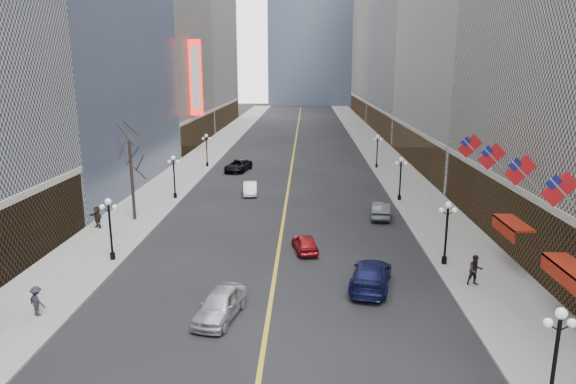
# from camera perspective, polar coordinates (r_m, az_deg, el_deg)

# --- Properties ---
(sidewalk_east) EXTENTS (6.00, 230.00, 0.15)m
(sidewalk_east) POSITION_cam_1_polar(r_m,az_deg,el_deg) (76.37, 11.04, 3.20)
(sidewalk_east) COLOR gray
(sidewalk_east) RESTS_ON ground
(sidewalk_west) EXTENTS (6.00, 230.00, 0.15)m
(sidewalk_west) POSITION_cam_1_polar(r_m,az_deg,el_deg) (77.12, -10.00, 3.34)
(sidewalk_west) COLOR gray
(sidewalk_west) RESTS_ON ground
(lane_line) EXTENTS (0.25, 200.00, 0.02)m
(lane_line) POSITION_cam_1_polar(r_m,az_deg,el_deg) (85.33, 0.66, 4.48)
(lane_line) COLOR gold
(lane_line) RESTS_ON ground
(bldg_east_c) EXTENTS (26.60, 40.60, 48.80)m
(bldg_east_c) POSITION_cam_1_polar(r_m,az_deg,el_deg) (114.19, 17.05, 18.39)
(bldg_east_c) COLOR #949497
(bldg_east_c) RESTS_ON ground
(bldg_east_d) EXTENTS (26.60, 46.60, 62.80)m
(bldg_east_d) POSITION_cam_1_polar(r_m,az_deg,el_deg) (156.74, 13.06, 19.73)
(bldg_east_d) COLOR #A79C8A
(bldg_east_d) RESTS_ON ground
(streetlamp_east_0) EXTENTS (1.26, 0.44, 4.52)m
(streetlamp_east_0) POSITION_cam_1_polar(r_m,az_deg,el_deg) (23.24, 27.66, -15.27)
(streetlamp_east_0) COLOR black
(streetlamp_east_0) RESTS_ON sidewalk_east
(streetlamp_east_1) EXTENTS (1.26, 0.44, 4.52)m
(streetlamp_east_1) POSITION_cam_1_polar(r_m,az_deg,el_deg) (37.14, 17.23, -3.65)
(streetlamp_east_1) COLOR black
(streetlamp_east_1) RESTS_ON sidewalk_east
(streetlamp_east_2) EXTENTS (1.26, 0.44, 4.52)m
(streetlamp_east_2) POSITION_cam_1_polar(r_m,az_deg,el_deg) (54.18, 12.40, 1.97)
(streetlamp_east_2) COLOR black
(streetlamp_east_2) RESTS_ON sidewalk_east
(streetlamp_east_3) EXTENTS (1.26, 0.44, 4.52)m
(streetlamp_east_3) POSITION_cam_1_polar(r_m,az_deg,el_deg) (71.69, 9.89, 4.87)
(streetlamp_east_3) COLOR black
(streetlamp_east_3) RESTS_ON sidewalk_east
(streetlamp_west_1) EXTENTS (1.26, 0.44, 4.52)m
(streetlamp_west_1) POSITION_cam_1_polar(r_m,az_deg,el_deg) (38.41, -19.19, -3.23)
(streetlamp_west_1) COLOR black
(streetlamp_west_1) RESTS_ON sidewalk_west
(streetlamp_west_2) EXTENTS (1.26, 0.44, 4.52)m
(streetlamp_west_2) POSITION_cam_1_polar(r_m,az_deg,el_deg) (55.06, -12.56, 2.15)
(streetlamp_west_2) COLOR black
(streetlamp_west_2) RESTS_ON sidewalk_west
(streetlamp_west_3) EXTENTS (1.26, 0.44, 4.52)m
(streetlamp_west_3) POSITION_cam_1_polar(r_m,az_deg,el_deg) (72.36, -9.03, 4.99)
(streetlamp_west_3) COLOR black
(streetlamp_west_3) RESTS_ON sidewalk_west
(flag_2) EXTENTS (2.87, 0.12, 2.87)m
(flag_2) POSITION_cam_1_polar(r_m,az_deg,el_deg) (30.05, 28.21, -0.02)
(flag_2) COLOR #B2B2B7
(flag_2) RESTS_ON ground
(flag_3) EXTENTS (2.87, 0.12, 2.87)m
(flag_3) POSITION_cam_1_polar(r_m,az_deg,el_deg) (34.50, 24.66, 1.94)
(flag_3) COLOR #B2B2B7
(flag_3) RESTS_ON ground
(flag_4) EXTENTS (2.87, 0.12, 2.87)m
(flag_4) POSITION_cam_1_polar(r_m,az_deg,el_deg) (39.08, 21.92, 3.43)
(flag_4) COLOR #B2B2B7
(flag_4) RESTS_ON ground
(flag_5) EXTENTS (2.87, 0.12, 2.87)m
(flag_5) POSITION_cam_1_polar(r_m,az_deg,el_deg) (43.75, 19.75, 4.61)
(flag_5) COLOR #B2B2B7
(flag_5) RESTS_ON ground
(awning_b) EXTENTS (1.40, 4.00, 0.93)m
(awning_b) POSITION_cam_1_polar(r_m,az_deg,el_deg) (31.54, 28.66, -7.48)
(awning_b) COLOR maroon
(awning_b) RESTS_ON ground
(awning_c) EXTENTS (1.40, 4.00, 0.93)m
(awning_c) POSITION_cam_1_polar(r_m,az_deg,el_deg) (38.45, 23.46, -3.32)
(awning_c) COLOR maroon
(awning_c) RESTS_ON ground
(theatre_marquee) EXTENTS (2.00, 0.55, 12.00)m
(theatre_marquee) POSITION_cam_1_polar(r_m,az_deg,el_deg) (86.12, -10.20, 12.37)
(theatre_marquee) COLOR red
(theatre_marquee) RESTS_ON ground
(tree_west_far) EXTENTS (3.60, 3.60, 7.92)m
(tree_west_far) POSITION_cam_1_polar(r_m,az_deg,el_deg) (47.44, -17.14, 4.16)
(tree_west_far) COLOR #2D231C
(tree_west_far) RESTS_ON sidewalk_west
(car_nb_near) EXTENTS (2.86, 5.05, 1.62)m
(car_nb_near) POSITION_cam_1_polar(r_m,az_deg,el_deg) (29.27, -7.55, -12.27)
(car_nb_near) COLOR silver
(car_nb_near) RESTS_ON ground
(car_nb_mid) EXTENTS (1.85, 4.25, 1.36)m
(car_nb_mid) POSITION_cam_1_polar(r_m,az_deg,el_deg) (56.41, -4.24, 0.40)
(car_nb_mid) COLOR white
(car_nb_mid) RESTS_ON ground
(car_nb_far) EXTENTS (3.66, 5.96, 1.54)m
(car_nb_far) POSITION_cam_1_polar(r_m,az_deg,el_deg) (69.32, -5.57, 2.93)
(car_nb_far) COLOR black
(car_nb_far) RESTS_ON ground
(car_sb_near) EXTENTS (3.52, 6.14, 1.67)m
(car_sb_near) POSITION_cam_1_polar(r_m,az_deg,el_deg) (33.18, 9.21, -9.06)
(car_sb_near) COLOR #111543
(car_sb_near) RESTS_ON ground
(car_sb_mid) EXTENTS (2.29, 4.13, 1.33)m
(car_sb_mid) POSITION_cam_1_polar(r_m,az_deg,el_deg) (38.96, 1.89, -5.68)
(car_sb_mid) COLOR maroon
(car_sb_mid) RESTS_ON ground
(car_sb_far) EXTENTS (2.25, 4.86, 1.54)m
(car_sb_far) POSITION_cam_1_polar(r_m,az_deg,el_deg) (48.33, 10.26, -1.92)
(car_sb_far) COLOR #414448
(car_sb_far) RESTS_ON ground
(ped_east_walk) EXTENTS (1.02, 0.64, 1.98)m
(ped_east_walk) POSITION_cam_1_polar(r_m,az_deg,el_deg) (34.73, 20.09, -8.16)
(ped_east_walk) COLOR black
(ped_east_walk) RESTS_ON sidewalk_east
(ped_west_walk) EXTENTS (1.19, 0.90, 1.71)m
(ped_west_walk) POSITION_cam_1_polar(r_m,az_deg,el_deg) (32.11, -26.14, -10.82)
(ped_west_walk) COLOR #212229
(ped_west_walk) RESTS_ON sidewalk_west
(ped_west_far) EXTENTS (1.73, 1.44, 1.90)m
(ped_west_far) POSITION_cam_1_polar(r_m,az_deg,el_deg) (46.97, -20.45, -2.62)
(ped_west_far) COLOR black
(ped_west_far) RESTS_ON sidewalk_west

